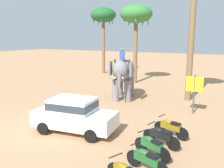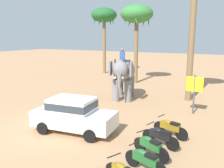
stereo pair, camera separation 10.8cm
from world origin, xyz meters
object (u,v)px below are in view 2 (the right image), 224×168
at_px(signboard_yellow, 194,87).
at_px(motorcycle_second_in_row, 145,160).
at_px(motorcycle_far_in_row, 170,127).
at_px(elephant_with_mahout, 123,73).
at_px(motorcycle_mid_row, 150,146).
at_px(car_sedan_foreground, 73,114).
at_px(motorcycle_fourth_in_row, 160,136).
at_px(palm_tree_near_hut, 137,16).
at_px(palm_tree_behind_elephant, 104,17).

bearing_deg(signboard_yellow, motorcycle_second_in_row, -91.15).
bearing_deg(motorcycle_far_in_row, elephant_with_mahout, 134.11).
bearing_deg(motorcycle_mid_row, signboard_yellow, 86.66).
height_order(elephant_with_mahout, motorcycle_second_in_row, elephant_with_mahout).
distance_m(car_sedan_foreground, motorcycle_fourth_in_row, 4.34).
relative_size(elephant_with_mahout, motorcycle_second_in_row, 2.30).
distance_m(elephant_with_mahout, motorcycle_fourth_in_row, 8.30).
bearing_deg(car_sedan_foreground, motorcycle_second_in_row, -21.60).
height_order(motorcycle_mid_row, palm_tree_near_hut, palm_tree_near_hut).
bearing_deg(signboard_yellow, palm_tree_behind_elephant, 138.42).
relative_size(motorcycle_second_in_row, palm_tree_near_hut, 0.23).
bearing_deg(elephant_with_mahout, motorcycle_fourth_in_row, -52.34).
xyz_separation_m(elephant_with_mahout, motorcycle_mid_row, (4.96, -7.55, -1.53)).
bearing_deg(motorcycle_second_in_row, motorcycle_far_in_row, 91.75).
height_order(motorcycle_mid_row, signboard_yellow, signboard_yellow).
distance_m(motorcycle_far_in_row, palm_tree_behind_elephant, 21.85).
xyz_separation_m(motorcycle_far_in_row, palm_tree_behind_elephant, (-13.22, 16.09, 6.61)).
bearing_deg(motorcycle_fourth_in_row, motorcycle_second_in_row, -85.00).
distance_m(motorcycle_fourth_in_row, palm_tree_near_hut, 15.97).
xyz_separation_m(motorcycle_second_in_row, motorcycle_far_in_row, (-0.11, 3.46, 0.00)).
bearing_deg(motorcycle_mid_row, palm_tree_behind_elephant, 125.43).
height_order(motorcycle_mid_row, motorcycle_fourth_in_row, same).
height_order(motorcycle_second_in_row, palm_tree_near_hut, palm_tree_near_hut).
relative_size(elephant_with_mahout, motorcycle_mid_row, 2.37).
bearing_deg(palm_tree_behind_elephant, signboard_yellow, -41.58).
xyz_separation_m(elephant_with_mahout, motorcycle_fourth_in_row, (4.98, -6.46, -1.53)).
bearing_deg(motorcycle_fourth_in_row, motorcycle_far_in_row, 85.78).
bearing_deg(motorcycle_second_in_row, palm_tree_near_hut, 114.76).
xyz_separation_m(elephant_with_mahout, motorcycle_second_in_row, (5.18, -8.69, -1.53)).
bearing_deg(palm_tree_behind_elephant, elephant_with_mahout, -53.12).
relative_size(elephant_with_mahout, signboard_yellow, 1.67).
distance_m(car_sedan_foreground, palm_tree_behind_elephant, 20.79).
height_order(motorcycle_mid_row, motorcycle_far_in_row, same).
xyz_separation_m(palm_tree_behind_elephant, palm_tree_near_hut, (6.28, -4.28, -0.43)).
height_order(motorcycle_mid_row, palm_tree_behind_elephant, palm_tree_behind_elephant).
distance_m(motorcycle_far_in_row, palm_tree_near_hut, 15.03).
bearing_deg(motorcycle_mid_row, motorcycle_fourth_in_row, 88.57).
bearing_deg(palm_tree_behind_elephant, motorcycle_mid_row, -54.57).
distance_m(car_sedan_foreground, motorcycle_far_in_row, 4.71).
bearing_deg(motorcycle_second_in_row, palm_tree_behind_elephant, 124.28).
relative_size(palm_tree_behind_elephant, signboard_yellow, 3.42).
relative_size(motorcycle_second_in_row, motorcycle_mid_row, 1.03).
relative_size(motorcycle_fourth_in_row, motorcycle_far_in_row, 1.00).
relative_size(car_sedan_foreground, palm_tree_near_hut, 0.55).
bearing_deg(motorcycle_second_in_row, motorcycle_mid_row, 101.10).
bearing_deg(motorcycle_fourth_in_row, palm_tree_behind_elephant, 127.17).
relative_size(palm_tree_behind_elephant, palm_tree_near_hut, 1.06).
xyz_separation_m(motorcycle_far_in_row, palm_tree_near_hut, (-6.94, 11.82, 6.18)).
bearing_deg(palm_tree_behind_elephant, car_sedan_foreground, -63.55).
xyz_separation_m(car_sedan_foreground, motorcycle_second_in_row, (4.48, -1.77, -0.46)).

